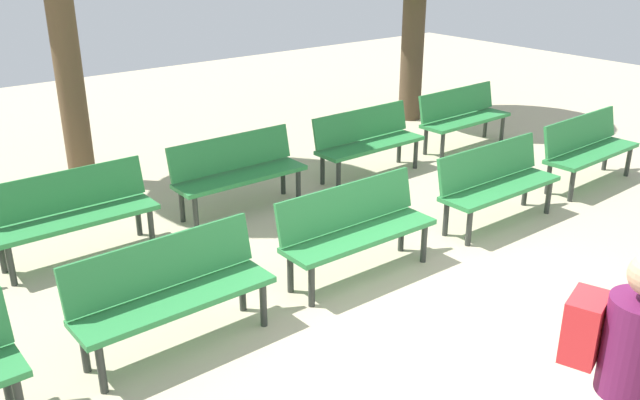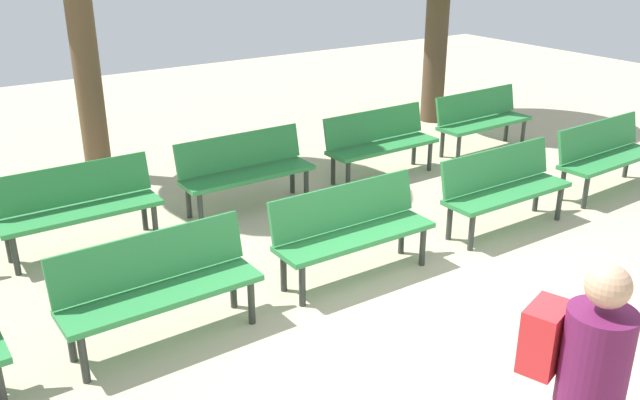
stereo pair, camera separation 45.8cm
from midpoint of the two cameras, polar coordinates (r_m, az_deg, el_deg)
The scene contains 10 objects.
ground_plane at distance 5.70m, azimuth 11.84°, elevation -11.82°, with size 24.57×24.57×0.00m, color #BCAD8E.
bench_r0_c1 at distance 5.52m, azimuth -14.73°, elevation -7.18°, with size 1.61×0.51×0.87m.
bench_r0_c2 at distance 6.41m, azimuth 0.94°, elevation -2.18°, with size 1.60×0.49×0.87m.
bench_r0_c3 at distance 7.74m, azimuth 12.92°, elevation 1.61°, with size 1.60×0.48×0.87m.
bench_r0_c4 at distance 9.31m, azimuth 20.22°, elevation 4.24°, with size 1.62×0.54×0.87m.
bench_r1_c1 at distance 7.27m, azimuth -21.72°, elevation -0.80°, with size 1.60×0.48×0.87m.
bench_r1_c2 at distance 7.99m, azimuth -8.56°, elevation 2.57°, with size 1.60×0.49×0.87m.
bench_r1_c3 at distance 9.07m, azimuth 2.53°, elevation 5.15°, with size 1.61×0.51×0.87m.
bench_r1_c4 at distance 10.44m, azimuth 10.62°, elevation 7.05°, with size 1.61×0.52×0.87m.
visitor_with_backpack at distance 3.92m, azimuth 20.94°, elevation -13.61°, with size 0.46×0.59×1.65m.
Camera 1 is at (-3.94, -2.80, 3.13)m, focal length 38.20 mm.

